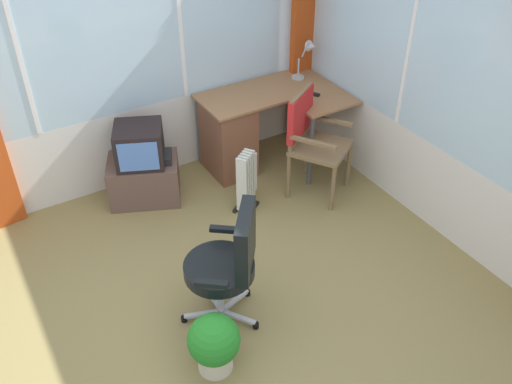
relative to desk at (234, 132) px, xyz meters
The scene contains 12 objects.
ground 2.14m from the desk, 119.70° to the right, with size 5.16×5.29×0.06m, color olive.
north_window_panel 1.42m from the desk, 160.85° to the left, with size 4.16×0.07×2.67m.
east_window_panel 2.30m from the desk, 59.29° to the right, with size 0.07×4.29×2.67m.
curtain_corner 1.30m from the desk, 13.60° to the left, with size 0.30×0.07×2.57m, color #B44215.
desk is the anchor object (origin of this frame).
desk_lamp 1.07m from the desk, ahead, with size 0.23×0.20×0.40m.
tv_remote 0.84m from the desk, 22.72° to the right, with size 0.04×0.15×0.02m, color black.
wooden_armchair 0.80m from the desk, 57.15° to the right, with size 0.66×0.66×1.01m.
office_chair 1.98m from the desk, 120.08° to the right, with size 0.60×0.61×0.99m.
tv_on_stand 0.98m from the desk, behind, with size 0.76×0.66×0.77m.
space_heater 0.67m from the desk, 109.53° to the right, with size 0.29×0.27×0.60m.
potted_plant 2.43m from the desk, 122.46° to the right, with size 0.35×0.35×0.46m.
Camera 1 is at (-1.24, -2.39, 3.25)m, focal length 39.29 mm.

